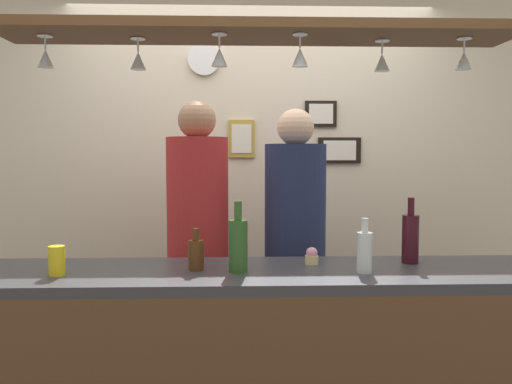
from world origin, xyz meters
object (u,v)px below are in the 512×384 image
Objects in this scene: bottle_wine_dark_red at (410,237)px; bottle_soda_clear at (365,251)px; drink_can at (57,261)px; wall_clock at (204,59)px; person_middle_red_shirt at (198,228)px; bottle_champagne_green at (238,244)px; picture_frame_lower_pair at (339,150)px; picture_frame_upper_small at (321,114)px; picture_frame_crest at (241,139)px; bottle_beer_brown_stubby at (196,254)px; person_right_navy_shirt at (295,232)px; cupcake at (312,256)px.

bottle_wine_dark_red is 1.30× the size of bottle_soda_clear.
wall_clock is at bearing 70.96° from drink_can.
person_middle_red_shirt is 7.73× the size of bottle_soda_clear.
picture_frame_lower_pair is at bearing 63.89° from bottle_champagne_green.
picture_frame_upper_small is 0.85× the size of picture_frame_crest.
picture_frame_upper_small reaches higher than bottle_soda_clear.
picture_frame_crest is (0.25, 0.74, 0.52)m from person_middle_red_shirt.
bottle_wine_dark_red is at bearing 11.02° from bottle_champagne_green.
bottle_champagne_green is 1.15× the size of picture_frame_crest.
picture_frame_upper_small is (0.80, 0.74, 0.69)m from person_middle_red_shirt.
bottle_wine_dark_red is 1.54m from drink_can.
picture_frame_crest reaches higher than drink_can.
person_right_navy_shirt is at bearing 53.13° from bottle_beer_brown_stubby.
bottle_soda_clear reaches higher than drink_can.
picture_frame_crest is 1.18× the size of wall_clock.
person_middle_red_shirt is 5.92× the size of picture_frame_lower_pair.
wall_clock is at bearing 92.09° from bottle_beer_brown_stubby.
drink_can reaches higher than cupcake.
person_middle_red_shirt is 1.29m from wall_clock.
picture_frame_crest is at bearing 180.00° from picture_frame_upper_small.
person_middle_red_shirt is 0.74m from bottle_champagne_green.
bottle_beer_brown_stubby is (0.04, -0.66, -0.01)m from person_middle_red_shirt.
bottle_soda_clear is 1.27m from drink_can.
person_middle_red_shirt is 1.29m from picture_frame_upper_small.
wall_clock is (-1.01, 1.29, 1.02)m from bottle_wine_dark_red.
bottle_champagne_green is 1.78m from wall_clock.
picture_frame_crest is (-0.31, 1.31, 0.56)m from cupcake.
bottle_wine_dark_red is 0.46m from cupcake.
picture_frame_crest is (-0.29, 0.74, 0.54)m from person_right_navy_shirt.
cupcake is 0.30× the size of picture_frame_crest.
person_middle_red_shirt is at bearing -141.51° from picture_frame_lower_pair.
bottle_champagne_green is at bearing 3.05° from drink_can.
picture_frame_crest is at bearing 103.27° from cupcake.
bottle_beer_brown_stubby reaches higher than drink_can.
bottle_soda_clear is 1.05× the size of wall_clock.
bottle_wine_dark_red is 0.80m from bottle_champagne_green.
person_right_navy_shirt is 1.06m from picture_frame_upper_small.
picture_frame_upper_small is (0.58, 1.45, 0.65)m from bottle_champagne_green.
picture_frame_upper_small is 0.89m from wall_clock.
bottle_beer_brown_stubby is 1.74m from picture_frame_upper_small.
bottle_champagne_green is 1.36× the size of picture_frame_upper_small.
bottle_wine_dark_red is 1.67× the size of bottle_beer_brown_stubby.
picture_frame_lower_pair reaches higher than bottle_wine_dark_red.
picture_frame_lower_pair is 0.69m from picture_frame_crest.
person_middle_red_shirt is 1.15m from bottle_wine_dark_red.
picture_frame_upper_small is 0.29m from picture_frame_lower_pair.
picture_frame_lower_pair is (-0.08, 1.29, 0.40)m from bottle_wine_dark_red.
wall_clock reaches higher than picture_frame_crest.
wall_clock is (-0.55, 0.74, 1.08)m from person_right_navy_shirt.
bottle_wine_dark_red reaches higher than bottle_beer_brown_stubby.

